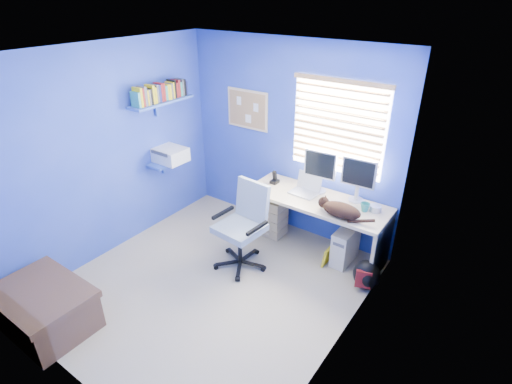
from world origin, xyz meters
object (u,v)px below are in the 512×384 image
Objects in this scene: tower_pc at (345,245)px; office_chair at (243,236)px; laptop at (304,186)px; desk at (315,225)px; cat at (342,210)px.

office_chair reaches higher than tower_pc.
laptop is at bearing 64.16° from office_chair.
office_chair reaches higher than laptop.
desk is at bearing -176.31° from tower_pc.
desk is at bearing 52.30° from office_chair.
office_chair is at bearing -145.26° from cat.
laptop reaches higher than desk.
laptop is 0.73× the size of tower_pc.
office_chair is (-0.37, -0.76, -0.47)m from laptop.
desk is 3.91× the size of cat.
tower_pc is at bearing 2.52° from desk.
office_chair is at bearing -112.68° from laptop.
office_chair is at bearing -127.70° from desk.
office_chair reaches higher than desk.
tower_pc is 0.44× the size of office_chair.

